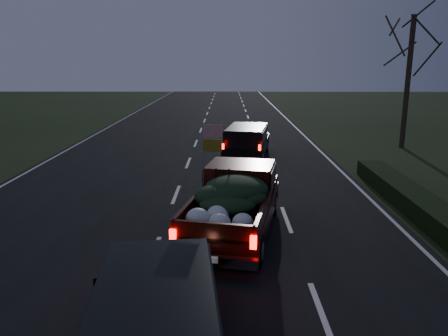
# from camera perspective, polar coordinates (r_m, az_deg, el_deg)

# --- Properties ---
(ground) EXTENTS (120.00, 120.00, 0.00)m
(ground) POSITION_cam_1_polar(r_m,az_deg,el_deg) (11.04, -9.28, -11.20)
(ground) COLOR black
(ground) RESTS_ON ground
(road_asphalt) EXTENTS (14.00, 120.00, 0.02)m
(road_asphalt) POSITION_cam_1_polar(r_m,az_deg,el_deg) (11.04, -9.29, -11.15)
(road_asphalt) COLOR black
(road_asphalt) RESTS_ON ground
(hedge_row) EXTENTS (1.00, 10.00, 0.60)m
(hedge_row) POSITION_cam_1_polar(r_m,az_deg,el_deg) (14.83, 24.26, -4.47)
(hedge_row) COLOR black
(hedge_row) RESTS_ON ground
(bare_tree_far) EXTENTS (3.60, 3.60, 7.00)m
(bare_tree_far) POSITION_cam_1_polar(r_m,az_deg,el_deg) (25.76, 23.22, 14.01)
(bare_tree_far) COLOR black
(bare_tree_far) RESTS_ON ground
(pickup_truck) EXTENTS (2.90, 5.39, 2.68)m
(pickup_truck) POSITION_cam_1_polar(r_m,az_deg,el_deg) (11.88, 1.44, -4.00)
(pickup_truck) COLOR #360C07
(pickup_truck) RESTS_ON ground
(lead_suv) EXTENTS (2.55, 4.65, 1.27)m
(lead_suv) POSITION_cam_1_polar(r_m,az_deg,el_deg) (21.47, 3.01, 3.88)
(lead_suv) COLOR black
(lead_suv) RESTS_ON ground
(rear_suv) EXTENTS (2.28, 4.44, 1.23)m
(rear_suv) POSITION_cam_1_polar(r_m,az_deg,el_deg) (6.96, -8.82, -18.45)
(rear_suv) COLOR black
(rear_suv) RESTS_ON ground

